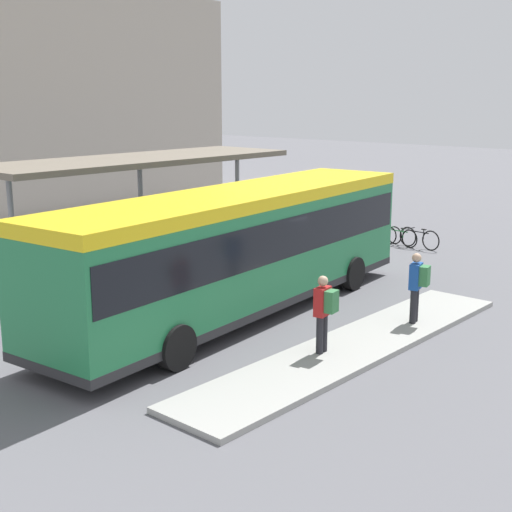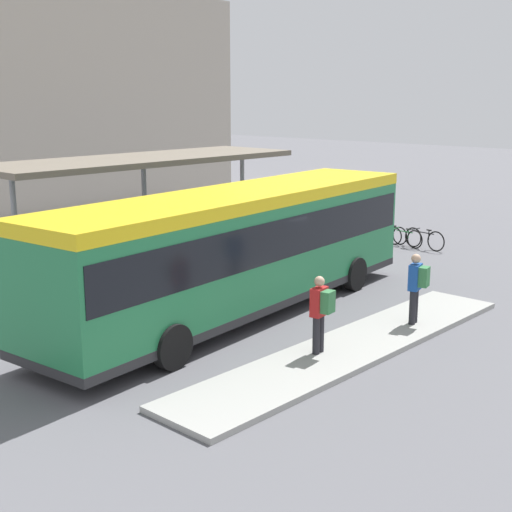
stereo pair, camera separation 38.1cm
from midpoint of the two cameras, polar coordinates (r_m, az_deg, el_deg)
ground_plane at (r=18.13m, az=-0.70°, el=-4.67°), size 120.00×120.00×0.00m
curb_island at (r=15.81m, az=8.39°, el=-7.23°), size 10.24×1.80×0.12m
city_bus at (r=17.67m, az=-0.69°, el=1.03°), size 12.29×3.76×3.14m
pedestrian_waiting at (r=14.91m, az=5.93°, el=-4.29°), size 0.43×0.46×1.66m
pedestrian_companion at (r=17.22m, az=13.35°, el=-2.20°), size 0.45×0.50×1.69m
bicycle_black at (r=26.39m, az=13.73°, el=1.34°), size 0.48×1.72×0.74m
bicycle_green at (r=26.68m, az=12.19°, el=1.48°), size 0.48×1.60×0.69m
bicycle_white at (r=27.28m, az=11.09°, el=1.77°), size 0.48×1.59×0.69m
station_shelter at (r=23.27m, az=-8.55°, el=7.47°), size 10.77×3.36×3.50m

